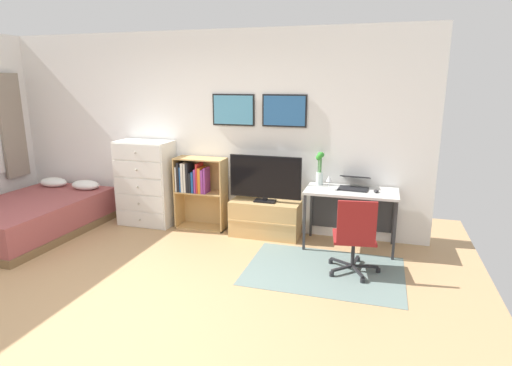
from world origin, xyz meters
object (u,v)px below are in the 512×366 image
Objects in this scene: office_chair at (355,235)px; wine_glass at (329,179)px; dresser at (146,183)px; bookshelf at (197,186)px; bed at (33,216)px; computer_mouse at (376,191)px; laptop at (354,183)px; bamboo_vase at (320,167)px; desk at (351,200)px; television at (265,179)px; tv_stand at (265,218)px.

office_chair is 4.78× the size of wine_glass.
dresser is 1.21× the size of bookshelf.
wine_glass is (-0.38, 0.73, 0.42)m from office_chair.
dresser is (1.30, 0.79, 0.37)m from bed.
bed is 1.68× the size of dresser.
laptop is at bearing 153.26° from computer_mouse.
bed is 2.27m from bookshelf.
bookshelf is (2.07, 0.86, 0.37)m from bed.
dresser reaches higher than bookshelf.
bamboo_vase is (1.70, 0.04, 0.36)m from bookshelf.
dresser reaches higher than wine_glass.
computer_mouse is 0.58× the size of wine_glass.
bookshelf is at bearing -178.67° from bamboo_vase.
desk is 0.41m from wine_glass.
dresser reaches higher than bed.
laptop is (-0.09, 0.91, 0.34)m from office_chair.
bed is at bearing -166.63° from bamboo_vase.
wine_glass is at bearing -175.49° from computer_mouse.
laptop reaches higher than office_chair.
bookshelf is at bearing 175.99° from television.
television is 1.13m from desk.
desk is 0.57m from bamboo_vase.
office_chair reaches higher than tv_stand.
television reaches higher than desk.
laptop is 0.97× the size of bamboo_vase.
wine_glass is at bearing -152.96° from desk.
wine_glass is at bearing 109.07° from office_chair.
laptop reaches higher than desk.
computer_mouse is at bearing -1.56° from dresser.
laptop is at bearing 62.67° from desk.
computer_mouse is (0.27, -0.14, -0.05)m from laptop.
office_chair is at bearing -35.49° from tv_stand.
office_chair reaches higher than desk.
bookshelf is 2.12m from desk.
television is 0.86× the size of desk.
laptop is at bearing 12.09° from bed.
bed is 2.21× the size of tv_stand.
wine_glass is (1.85, -0.19, 0.26)m from bookshelf.
dresser is 1.79m from television.
bookshelf is 0.91× the size of desk.
desk is (4.19, 0.80, 0.36)m from bed.
bookshelf is 1.87m from wine_glass.
desk is 10.69× the size of computer_mouse.
dresser is at bearing -179.51° from tv_stand.
television is 5.34× the size of wine_glass.
bamboo_vase is at bearing 110.33° from office_chair.
tv_stand is at bearing 175.85° from computer_mouse.
wine_glass reaches higher than computer_mouse.
bamboo_vase is at bearing 8.98° from television.
office_chair is (4.30, -0.06, 0.22)m from bed.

